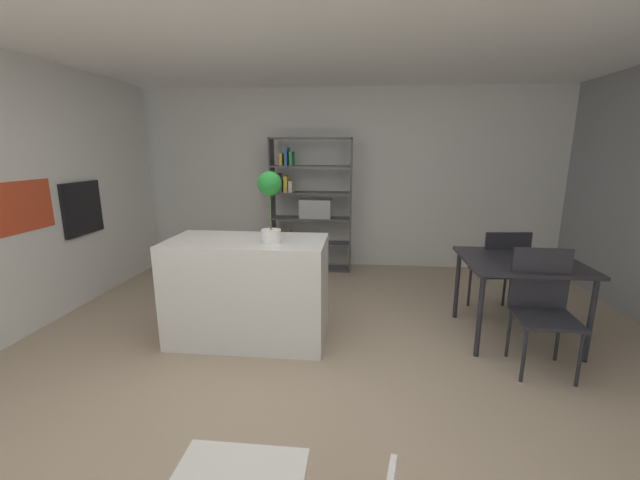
{
  "coord_description": "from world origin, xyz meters",
  "views": [
    {
      "loc": [
        0.47,
        -2.79,
        1.72
      ],
      "look_at": [
        0.15,
        0.26,
        1.0
      ],
      "focal_mm": 22.09,
      "sensor_mm": 36.0,
      "label": 1
    }
  ],
  "objects_px": {
    "kitchen_island": "(249,290)",
    "dining_chair_far": "(501,266)",
    "dining_table": "(520,268)",
    "potted_plant_on_island": "(270,199)",
    "built_in_oven": "(82,208)",
    "open_bookshelf": "(307,206)",
    "dining_chair_near": "(542,300)"
  },
  "relations": [
    {
      "from": "kitchen_island",
      "to": "open_bookshelf",
      "type": "xyz_separation_m",
      "value": [
        0.24,
        2.2,
        0.46
      ]
    },
    {
      "from": "built_in_oven",
      "to": "dining_table",
      "type": "bearing_deg",
      "value": -5.99
    },
    {
      "from": "built_in_oven",
      "to": "dining_chair_far",
      "type": "xyz_separation_m",
      "value": [
        4.52,
        0.01,
        -0.53
      ]
    },
    {
      "from": "dining_table",
      "to": "dining_chair_far",
      "type": "height_order",
      "value": "dining_chair_far"
    },
    {
      "from": "kitchen_island",
      "to": "built_in_oven",
      "type": "bearing_deg",
      "value": 160.42
    },
    {
      "from": "built_in_oven",
      "to": "kitchen_island",
      "type": "relative_size",
      "value": 0.42
    },
    {
      "from": "dining_chair_near",
      "to": "kitchen_island",
      "type": "bearing_deg",
      "value": 178.19
    },
    {
      "from": "potted_plant_on_island",
      "to": "dining_chair_far",
      "type": "height_order",
      "value": "potted_plant_on_island"
    },
    {
      "from": "dining_chair_near",
      "to": "dining_chair_far",
      "type": "relative_size",
      "value": 1.04
    },
    {
      "from": "open_bookshelf",
      "to": "dining_chair_near",
      "type": "distance_m",
      "value": 3.28
    },
    {
      "from": "open_bookshelf",
      "to": "dining_chair_far",
      "type": "relative_size",
      "value": 2.03
    },
    {
      "from": "open_bookshelf",
      "to": "dining_table",
      "type": "bearing_deg",
      "value": -41.47
    },
    {
      "from": "open_bookshelf",
      "to": "dining_chair_near",
      "type": "xyz_separation_m",
      "value": [
        2.2,
        -2.41,
        -0.38
      ]
    },
    {
      "from": "potted_plant_on_island",
      "to": "dining_table",
      "type": "distance_m",
      "value": 2.31
    },
    {
      "from": "kitchen_island",
      "to": "dining_table",
      "type": "bearing_deg",
      "value": 6.22
    },
    {
      "from": "open_bookshelf",
      "to": "dining_table",
      "type": "xyz_separation_m",
      "value": [
        2.19,
        -1.94,
        -0.26
      ]
    },
    {
      "from": "built_in_oven",
      "to": "dining_chair_near",
      "type": "height_order",
      "value": "built_in_oven"
    },
    {
      "from": "kitchen_island",
      "to": "dining_chair_far",
      "type": "distance_m",
      "value": 2.56
    },
    {
      "from": "dining_table",
      "to": "dining_chair_near",
      "type": "bearing_deg",
      "value": -89.32
    },
    {
      "from": "potted_plant_on_island",
      "to": "dining_chair_far",
      "type": "xyz_separation_m",
      "value": [
        2.2,
        0.83,
        -0.77
      ]
    },
    {
      "from": "built_in_oven",
      "to": "potted_plant_on_island",
      "type": "relative_size",
      "value": 0.98
    },
    {
      "from": "kitchen_island",
      "to": "dining_chair_near",
      "type": "height_order",
      "value": "dining_chair_near"
    },
    {
      "from": "potted_plant_on_island",
      "to": "dining_chair_near",
      "type": "relative_size",
      "value": 0.63
    },
    {
      "from": "dining_table",
      "to": "kitchen_island",
      "type": "bearing_deg",
      "value": -173.78
    },
    {
      "from": "kitchen_island",
      "to": "dining_chair_near",
      "type": "bearing_deg",
      "value": -4.9
    },
    {
      "from": "built_in_oven",
      "to": "kitchen_island",
      "type": "distance_m",
      "value": 2.29
    },
    {
      "from": "dining_chair_near",
      "to": "dining_chair_far",
      "type": "xyz_separation_m",
      "value": [
        0.01,
        0.96,
        -0.01
      ]
    },
    {
      "from": "open_bookshelf",
      "to": "dining_chair_far",
      "type": "bearing_deg",
      "value": -33.41
    },
    {
      "from": "dining_chair_near",
      "to": "dining_table",
      "type": "bearing_deg",
      "value": 93.77
    },
    {
      "from": "built_in_oven",
      "to": "dining_chair_near",
      "type": "distance_m",
      "value": 4.64
    },
    {
      "from": "dining_chair_near",
      "to": "dining_chair_far",
      "type": "bearing_deg",
      "value": 92.78
    },
    {
      "from": "dining_chair_far",
      "to": "dining_table",
      "type": "bearing_deg",
      "value": 82.12
    }
  ]
}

